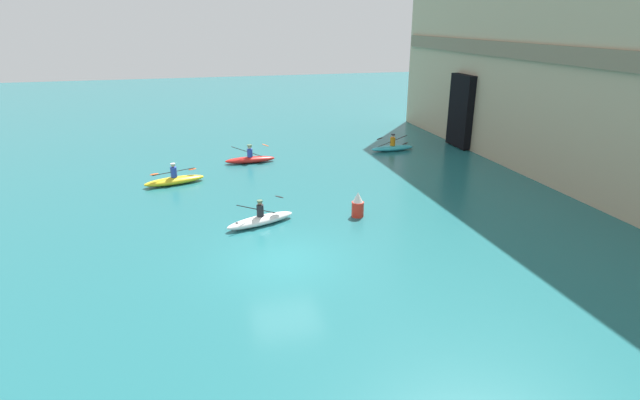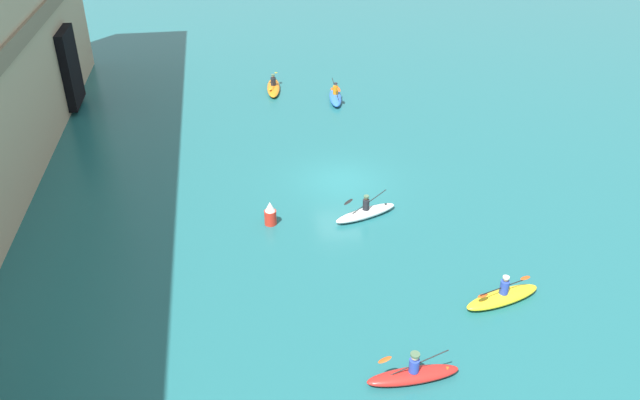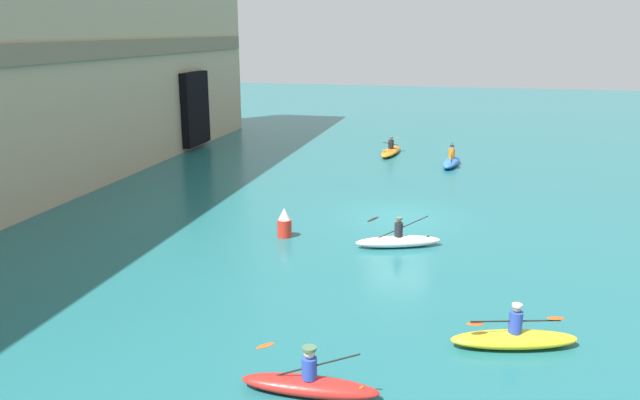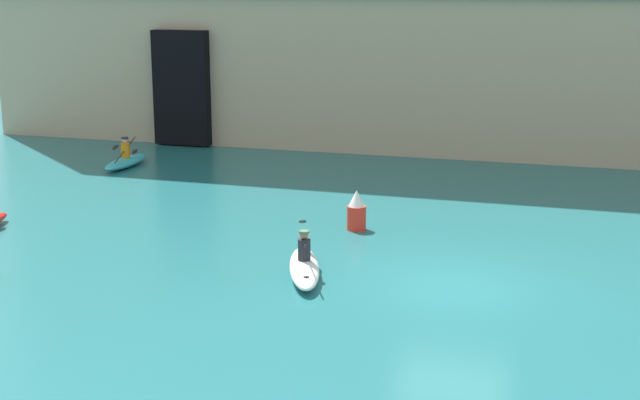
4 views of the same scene
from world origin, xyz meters
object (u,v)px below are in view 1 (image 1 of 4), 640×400
(marker_buoy, at_px, (358,205))
(kayak_red, at_px, (250,159))
(kayak_yellow, at_px, (175,180))
(kayak_cyan, at_px, (392,147))
(kayak_white, at_px, (261,220))

(marker_buoy, bearing_deg, kayak_red, -160.51)
(kayak_red, distance_m, kayak_yellow, 5.24)
(kayak_cyan, xyz_separation_m, kayak_white, (10.06, -9.94, 0.01))
(kayak_red, distance_m, kayak_cyan, 9.21)
(kayak_red, height_order, kayak_yellow, kayak_red)
(kayak_white, relative_size, marker_buoy, 2.80)
(kayak_cyan, xyz_separation_m, kayak_yellow, (3.63, -13.44, 0.01))
(kayak_red, relative_size, marker_buoy, 2.70)
(kayak_cyan, bearing_deg, marker_buoy, -121.59)
(kayak_cyan, distance_m, kayak_yellow, 13.92)
(kayak_yellow, distance_m, marker_buoy, 10.08)
(marker_buoy, bearing_deg, kayak_white, -91.68)
(kayak_cyan, distance_m, marker_buoy, 11.72)
(kayak_red, distance_m, marker_buoy, 10.21)
(kayak_red, distance_m, kayak_white, 9.53)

